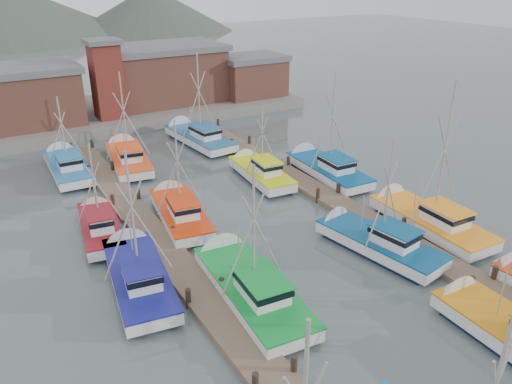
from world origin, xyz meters
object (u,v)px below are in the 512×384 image
lookout_tower (107,79)px  boat_4 (247,284)px  boat_8 (179,211)px  boat_12 (128,157)px

lookout_tower → boat_4: bearing=-94.3°
boat_8 → boat_12: (0.29, 12.78, 0.00)m
lookout_tower → boat_8: size_ratio=0.92×
boat_4 → boat_8: size_ratio=1.13×
lookout_tower → boat_12: (-2.09, -12.30, -4.87)m
boat_4 → lookout_tower: bearing=90.3°
lookout_tower → boat_8: lookout_tower is taller
lookout_tower → boat_8: bearing=-95.4°
lookout_tower → boat_8: 25.66m
boat_12 → boat_8: bearing=-82.7°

